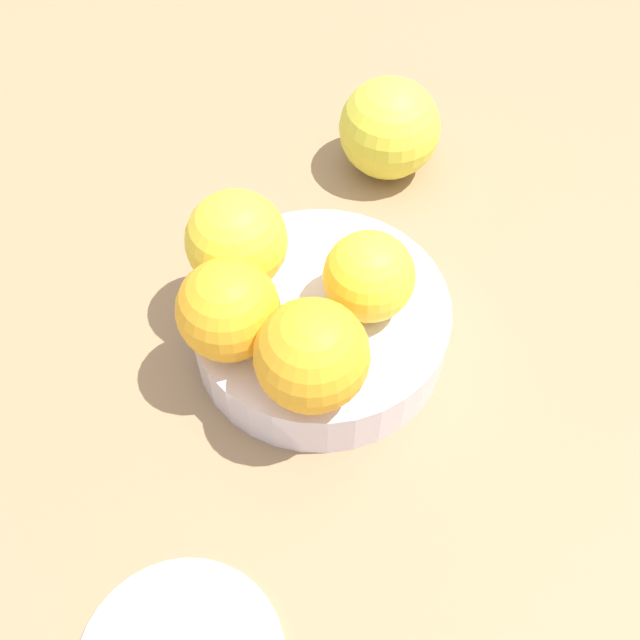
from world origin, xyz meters
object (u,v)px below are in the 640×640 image
at_px(fruit_bowl, 320,324).
at_px(orange_loose_0, 389,128).
at_px(orange_in_bowl_0, 369,276).
at_px(orange_in_bowl_3, 237,241).
at_px(orange_in_bowl_1, 228,310).
at_px(orange_in_bowl_2, 312,356).

relative_size(fruit_bowl, orange_loose_0, 2.16).
bearing_deg(orange_in_bowl_0, orange_loose_0, -123.44).
height_order(orange_in_bowl_3, orange_loose_0, orange_in_bowl_3).
height_order(orange_in_bowl_0, orange_in_bowl_1, orange_in_bowl_1).
relative_size(fruit_bowl, orange_in_bowl_0, 2.95).
height_order(orange_in_bowl_1, orange_loose_0, orange_in_bowl_1).
xyz_separation_m(fruit_bowl, orange_loose_0, (-0.13, -0.14, 0.02)).
relative_size(orange_in_bowl_2, orange_in_bowl_3, 1.02).
relative_size(fruit_bowl, orange_in_bowl_3, 2.60).
bearing_deg(orange_loose_0, orange_in_bowl_0, 56.56).
bearing_deg(orange_in_bowl_2, orange_in_bowl_0, -145.36).
xyz_separation_m(orange_in_bowl_2, orange_loose_0, (-0.16, -0.20, -0.04)).
height_order(fruit_bowl, orange_loose_0, orange_loose_0).
relative_size(orange_in_bowl_0, orange_in_bowl_1, 0.92).
height_order(fruit_bowl, orange_in_bowl_3, orange_in_bowl_3).
bearing_deg(orange_in_bowl_0, orange_in_bowl_2, 34.64).
bearing_deg(orange_in_bowl_2, fruit_bowl, -119.94).
bearing_deg(orange_in_bowl_1, orange_loose_0, -144.28).
xyz_separation_m(orange_in_bowl_0, orange_in_bowl_3, (0.07, -0.06, 0.00)).
height_order(orange_in_bowl_1, orange_in_bowl_3, orange_in_bowl_3).
relative_size(fruit_bowl, orange_in_bowl_1, 2.71).
distance_m(fruit_bowl, orange_in_bowl_2, 0.09).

